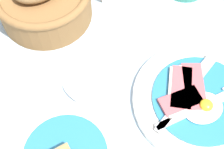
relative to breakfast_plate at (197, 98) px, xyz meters
name	(u,v)px	position (x,y,z in m)	size (l,w,h in m)	color
ground_plane	(161,118)	(-0.07, -0.01, -0.01)	(3.00, 3.00, 0.00)	#A3BCD1
breakfast_plate	(197,98)	(0.00, 0.00, 0.00)	(0.24, 0.24, 0.03)	silver
teaspoon_by_saucer	(67,87)	(-0.21, 0.12, 0.00)	(0.11, 0.18, 0.01)	silver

